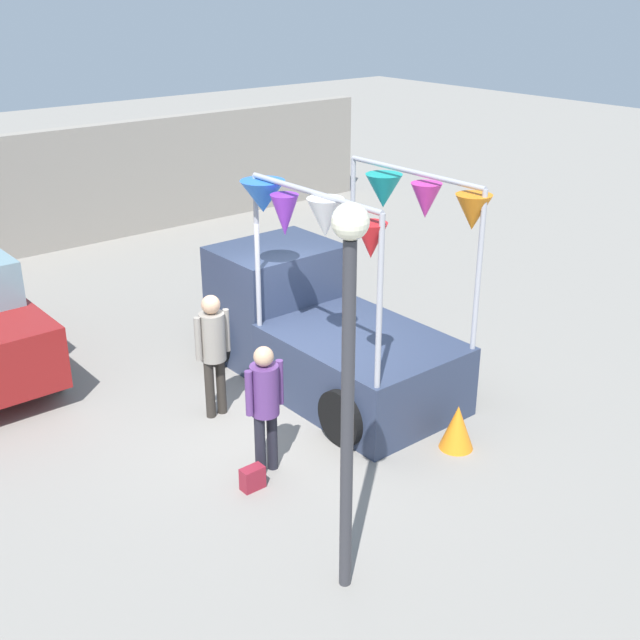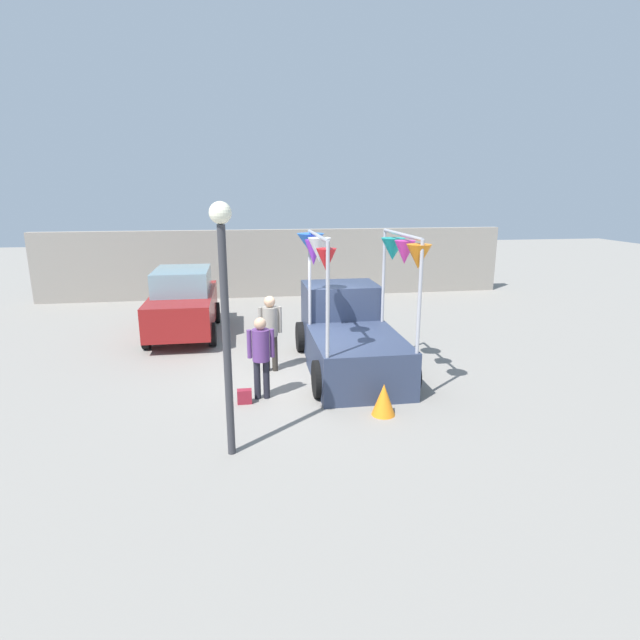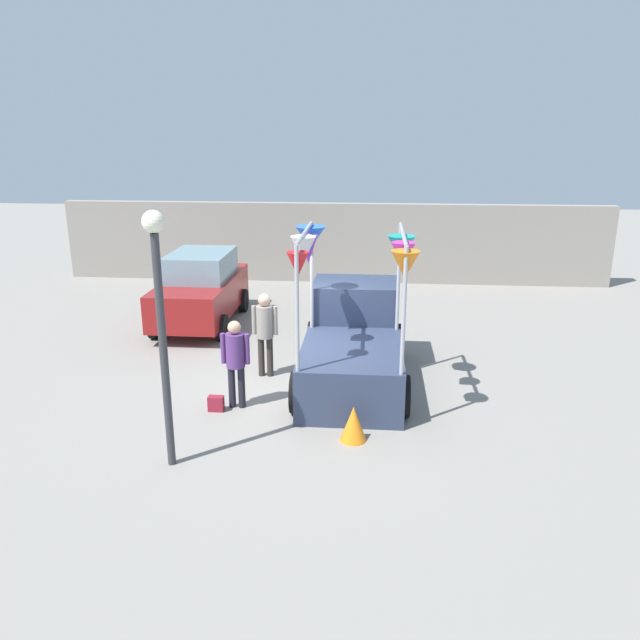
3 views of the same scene
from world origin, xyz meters
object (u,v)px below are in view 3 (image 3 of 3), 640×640
Objects in this scene: person_customer at (235,356)px; street_lamp at (160,305)px; person_vendor at (265,327)px; parked_car at (201,289)px; handbag at (216,404)px; folded_kite_bundle_tangerine at (353,424)px; vendor_truck at (353,337)px.

street_lamp reaches higher than person_customer.
person_vendor is 0.45× the size of street_lamp.
person_customer is 0.94× the size of person_vendor.
parked_car is 1.03× the size of street_lamp.
folded_kite_bundle_tangerine reaches higher than handbag.
person_vendor is (2.28, -3.45, 0.12)m from parked_car.
handbag is at bearing 160.15° from folded_kite_bundle_tangerine.
person_customer is 2.66m from street_lamp.
vendor_truck reaches higher than folded_kite_bundle_tangerine.
vendor_truck is 3.12m from handbag.
parked_car is (-4.08, 3.40, 0.06)m from vendor_truck.
folded_kite_bundle_tangerine is at bearing -27.06° from person_customer.
folded_kite_bundle_tangerine is (4.18, -6.12, -0.64)m from parked_car.
parked_car is at bearing 140.19° from vendor_truck.
street_lamp is (-0.22, -1.90, 2.39)m from handbag.
vendor_truck is at bearing 1.76° from person_vendor.
street_lamp is at bearing -96.53° from handbag.
person_vendor is at bearing 80.08° from person_customer.
handbag is at bearing -143.26° from vendor_truck.
vendor_truck is at bearing 36.74° from handbag.
parked_car is at bearing 107.62° from handbag.
folded_kite_bundle_tangerine is (2.75, 0.99, -2.23)m from street_lamp.
vendor_truck is 2.31× the size of person_vendor.
person_vendor reaches higher than handbag.
person_vendor reaches higher than person_customer.
vendor_truck is 1.05× the size of street_lamp.
person_customer is (2.00, -5.01, 0.06)m from parked_car.
handbag is at bearing -150.26° from person_customer.
parked_car is at bearing 101.42° from street_lamp.
handbag is at bearing -72.38° from parked_car.
vendor_truck is at bearing 54.57° from street_lamp.
parked_car is at bearing 111.81° from person_customer.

